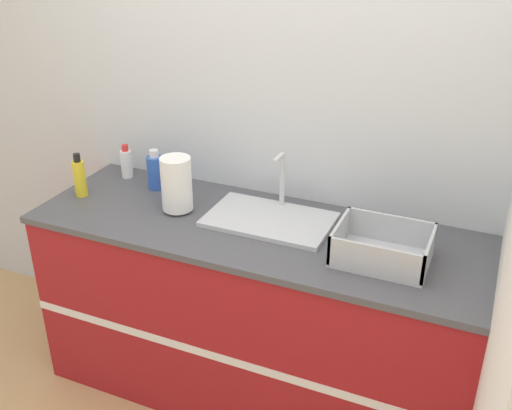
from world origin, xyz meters
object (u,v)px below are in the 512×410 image
sink (270,217)px  paper_towel_roll (177,184)px  bottle_yellow (80,177)px  bottle_white_spray (127,163)px  bottle_blue (155,171)px  dish_rack (382,249)px

sink → paper_towel_roll: 0.44m
bottle_yellow → sink: bearing=7.2°
sink → bottle_white_spray: size_ratio=3.16×
bottle_blue → dish_rack: bearing=-10.8°
paper_towel_roll → dish_rack: bearing=-3.2°
bottle_white_spray → bottle_blue: (0.21, -0.06, 0.01)m
sink → dish_rack: size_ratio=1.51×
paper_towel_roll → bottle_white_spray: 0.49m
bottle_blue → bottle_yellow: 0.36m
paper_towel_roll → bottle_white_spray: bearing=152.0°
sink → dish_rack: (0.52, -0.12, 0.03)m
sink → paper_towel_roll: bearing=-170.3°
paper_towel_roll → bottle_white_spray: size_ratio=1.49×
sink → dish_rack: sink is taller
paper_towel_roll → bottle_blue: (-0.22, 0.17, -0.04)m
bottle_blue → sink: bearing=-8.7°
sink → bottle_blue: (-0.64, 0.10, 0.07)m
dish_rack → bottle_yellow: size_ratio=1.70×
bottle_white_spray → dish_rack: bearing=-11.5°
sink → bottle_blue: size_ratio=2.75×
sink → paper_towel_roll: sink is taller
dish_rack → bottle_white_spray: bearing=168.5°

